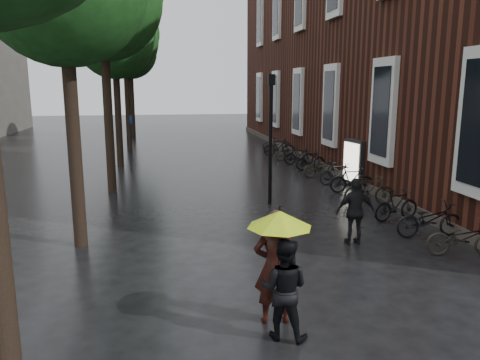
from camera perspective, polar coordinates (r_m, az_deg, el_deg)
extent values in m
cube|color=#38160F|center=(27.17, 18.58, 15.37)|extent=(10.00, 33.00, 12.00)
cube|color=black|center=(12.48, 27.10, 6.19)|extent=(0.10, 1.20, 3.00)
cube|color=silver|center=(16.79, 17.14, 7.97)|extent=(0.25, 1.60, 3.60)
cube|color=black|center=(16.75, 16.83, 7.98)|extent=(0.10, 1.20, 3.00)
cube|color=silver|center=(21.37, 11.06, 8.90)|extent=(0.25, 1.60, 3.60)
cube|color=black|center=(21.34, 10.81, 8.91)|extent=(0.10, 1.20, 3.00)
cube|color=silver|center=(26.11, 7.14, 9.45)|extent=(0.25, 1.60, 3.60)
cube|color=black|center=(26.08, 6.93, 9.46)|extent=(0.10, 1.20, 3.00)
cube|color=silver|center=(30.92, 4.42, 9.81)|extent=(0.25, 1.60, 3.60)
cube|color=black|center=(30.90, 4.24, 9.81)|extent=(0.10, 1.20, 3.00)
cube|color=silver|center=(31.25, 4.59, 19.94)|extent=(0.25, 1.60, 3.60)
cube|color=black|center=(31.23, 4.40, 19.95)|extent=(0.10, 1.20, 3.00)
cube|color=silver|center=(35.79, 2.44, 10.05)|extent=(0.25, 1.60, 3.60)
cube|color=black|center=(35.77, 2.28, 10.05)|extent=(0.10, 1.20, 3.00)
cube|color=silver|center=(36.08, 2.52, 18.82)|extent=(0.25, 1.60, 3.60)
cube|color=black|center=(36.06, 2.35, 18.82)|extent=(0.10, 1.20, 3.00)
cube|color=#3F3833|center=(25.45, 7.96, 2.94)|extent=(0.40, 33.00, 0.30)
cylinder|color=black|center=(11.76, -19.47, 2.88)|extent=(0.32, 0.32, 4.51)
cylinder|color=black|center=(17.62, -15.70, 6.48)|extent=(0.32, 0.32, 4.95)
cylinder|color=black|center=(23.61, -14.60, 7.03)|extent=(0.32, 0.32, 4.40)
cylinder|color=black|center=(29.57, -13.49, 8.28)|extent=(0.32, 0.32, 4.79)
cylinder|color=black|center=(35.56, -12.98, 8.61)|extent=(0.32, 0.32, 4.57)
imported|color=black|center=(7.79, 4.28, -10.50)|extent=(0.74, 0.52, 1.94)
imported|color=black|center=(7.41, 5.35, -13.05)|extent=(0.97, 0.89, 1.62)
cylinder|color=black|center=(7.53, 4.75, -9.58)|extent=(0.02, 0.02, 1.32)
cone|color=#C5EA18|center=(7.32, 4.84, -4.76)|extent=(1.04, 1.04, 0.26)
cylinder|color=black|center=(7.27, 4.86, -3.45)|extent=(0.02, 0.02, 0.08)
imported|color=black|center=(11.87, 13.88, -3.74)|extent=(0.99, 0.45, 1.66)
imported|color=black|center=(11.99, 25.52, -6.38)|extent=(1.74, 0.91, 0.87)
imported|color=black|center=(13.09, 22.08, -4.48)|extent=(1.81, 0.69, 0.94)
imported|color=black|center=(14.34, 18.53, -2.92)|extent=(1.59, 0.75, 0.92)
imported|color=black|center=(15.91, 15.47, -1.20)|extent=(1.71, 0.65, 1.01)
imported|color=black|center=(17.56, 13.46, 0.03)|extent=(1.67, 0.65, 0.98)
imported|color=black|center=(18.82, 11.90, 0.78)|extent=(1.57, 0.48, 0.94)
imported|color=black|center=(20.33, 9.91, 1.55)|extent=(1.69, 0.65, 0.88)
imported|color=black|center=(22.02, 8.57, 2.42)|extent=(1.61, 0.78, 0.93)
imported|color=black|center=(23.41, 7.22, 2.96)|extent=(1.54, 0.62, 0.90)
imported|color=black|center=(24.70, 6.07, 3.34)|extent=(1.61, 0.69, 0.82)
imported|color=black|center=(26.21, 4.74, 4.05)|extent=(1.75, 0.69, 1.02)
imported|color=black|center=(28.02, 4.53, 4.40)|extent=(1.78, 0.90, 0.89)
cube|color=black|center=(18.70, 13.77, 2.01)|extent=(0.25, 1.21, 1.82)
cube|color=white|center=(18.64, 13.40, 2.15)|extent=(0.04, 1.01, 1.49)
cylinder|color=black|center=(15.29, 3.74, 4.30)|extent=(0.12, 0.12, 3.96)
cube|color=black|center=(15.17, 3.84, 12.11)|extent=(0.22, 0.22, 0.35)
sphere|color=#FFE5B2|center=(15.17, 3.84, 12.11)|extent=(0.18, 0.18, 0.18)
cylinder|color=#262628|center=(22.86, -13.26, 4.29)|extent=(0.05, 0.05, 2.29)
cylinder|color=navy|center=(22.74, -13.16, 7.16)|extent=(0.03, 0.46, 0.46)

